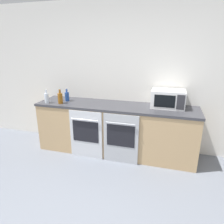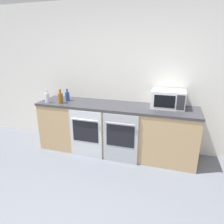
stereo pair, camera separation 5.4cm
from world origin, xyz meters
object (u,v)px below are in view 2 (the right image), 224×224
oven_left (86,134)px  bottle_clear (47,98)px  bottle_amber (61,98)px  bottle_blue (67,96)px  oven_right (120,139)px  microwave (168,99)px

oven_left → bottle_clear: 0.96m
bottle_amber → bottle_blue: 0.18m
bottle_clear → bottle_amber: size_ratio=0.95×
oven_right → microwave: 1.01m
oven_right → microwave: bearing=33.6°
oven_left → bottle_clear: size_ratio=3.53×
microwave → bottle_amber: bearing=-171.1°
oven_left → bottle_blue: 0.81m
bottle_blue → oven_right: bearing=-17.3°
oven_left → bottle_blue: (-0.50, 0.34, 0.55)m
microwave → bottle_clear: bearing=-171.1°
oven_left → microwave: size_ratio=1.58×
oven_left → microwave: (1.27, 0.45, 0.60)m
microwave → bottle_amber: 1.83m
bottle_amber → bottle_blue: bearing=79.4°
oven_left → oven_right: bearing=0.0°
bottle_amber → bottle_blue: size_ratio=1.12×
microwave → bottle_blue: (-1.77, -0.10, -0.06)m
bottle_clear → oven_right: bearing=-5.2°
bottle_clear → bottle_blue: size_ratio=1.06×
oven_right → bottle_amber: 1.27m
oven_right → bottle_clear: (-1.38, 0.13, 0.55)m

